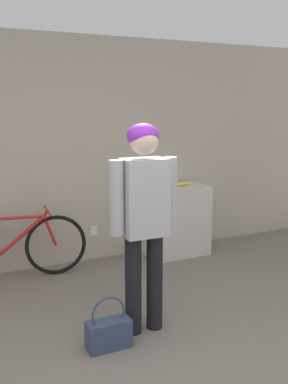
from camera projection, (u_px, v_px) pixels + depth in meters
wall_back at (44, 154)px, 4.98m from camera, size 8.00×0.07×2.60m
side_shelf at (176, 220)px, 5.55m from camera, size 0.74×0.49×0.86m
person at (144, 208)px, 3.52m from camera, size 0.58×0.26×1.70m
bicycle at (10, 247)px, 4.72m from camera, size 1.62×0.46×0.74m
banana at (177, 185)px, 5.43m from camera, size 0.35×0.10×0.04m
handbag at (109, 332)px, 3.42m from camera, size 0.34×0.15×0.42m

